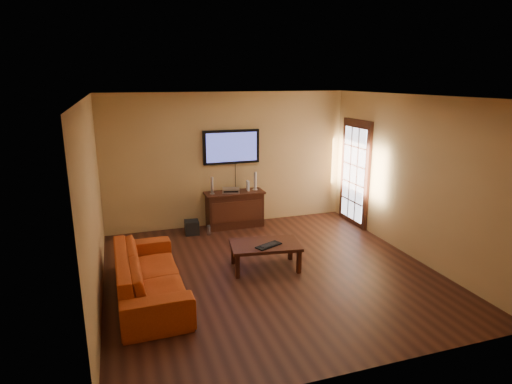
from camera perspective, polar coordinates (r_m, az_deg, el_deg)
name	(u,v)px	position (r m, az deg, el deg)	size (l,w,h in m)	color
ground_plane	(270,272)	(6.84, 1.94, -10.61)	(5.00, 5.00, 0.00)	black
room_walls	(258,159)	(6.88, 0.26, 4.36)	(5.00, 5.00, 5.00)	tan
french_door	(355,174)	(8.99, 13.03, 2.34)	(0.07, 1.02, 2.22)	black
media_console	(235,209)	(8.74, -2.86, -2.29)	(1.20, 0.46, 0.73)	black
television	(231,147)	(8.63, -3.30, 6.02)	(1.16, 0.08, 0.68)	black
coffee_table	(265,247)	(6.82, 1.24, -7.31)	(1.17, 0.80, 0.42)	black
sofa	(149,267)	(6.15, -14.12, -9.69)	(2.22, 0.65, 0.87)	#A93C12
speaker_left	(212,186)	(8.49, -5.88, 0.78)	(0.09, 0.09, 0.34)	silver
speaker_right	(255,182)	(8.76, -0.11, 1.39)	(0.10, 0.10, 0.37)	silver
av_receiver	(231,190)	(8.62, -3.36, 0.24)	(0.34, 0.24, 0.08)	silver
game_console	(248,186)	(8.72, -1.09, 0.85)	(0.04, 0.15, 0.20)	white
subwoofer	(192,227)	(8.46, -8.55, -4.68)	(0.27, 0.27, 0.27)	black
bottle	(209,230)	(8.36, -6.31, -5.09)	(0.07, 0.07, 0.21)	white
keyboard	(269,245)	(6.71, 1.69, -7.13)	(0.46, 0.33, 0.03)	black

